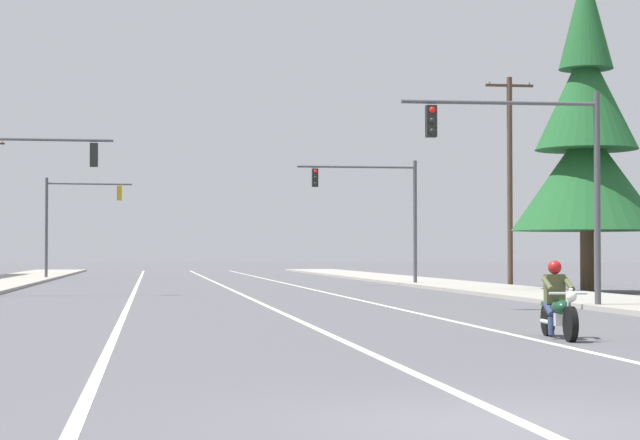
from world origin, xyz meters
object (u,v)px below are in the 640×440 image
traffic_signal_near_left (21,186)px  conifer_tree_right_verge_far (586,140)px  traffic_signal_mid_right (380,201)px  traffic_signal_mid_left (72,212)px  motorcycle_with_rider (558,307)px  traffic_signal_near_right (540,163)px  utility_pole_right_far (510,177)px

traffic_signal_near_left → conifer_tree_right_verge_far: conifer_tree_right_verge_far is taller
traffic_signal_mid_right → conifer_tree_right_verge_far: 12.98m
traffic_signal_mid_right → traffic_signal_mid_left: bearing=134.9°
motorcycle_with_rider → traffic_signal_near_right: traffic_signal_near_right is taller
conifer_tree_right_verge_far → traffic_signal_near_left: bearing=-178.2°
utility_pole_right_far → conifer_tree_right_verge_far: 8.49m
motorcycle_with_rider → traffic_signal_near_left: 26.81m
motorcycle_with_rider → traffic_signal_mid_left: size_ratio=0.35×
traffic_signal_near_left → conifer_tree_right_verge_far: bearing=1.8°
traffic_signal_near_right → conifer_tree_right_verge_far: (6.63, 13.49, 2.04)m
traffic_signal_near_right → traffic_signal_mid_right: size_ratio=1.00×
traffic_signal_mid_right → conifer_tree_right_verge_far: bearing=-60.4°
traffic_signal_mid_right → motorcycle_with_rider: bearing=-95.9°
motorcycle_with_rider → traffic_signal_near_right: bearing=72.5°
motorcycle_with_rider → traffic_signal_mid_left: traffic_signal_mid_left is taller
traffic_signal_near_right → traffic_signal_mid_left: same height
motorcycle_with_rider → conifer_tree_right_verge_far: size_ratio=0.16×
traffic_signal_mid_left → utility_pole_right_far: (21.80, -18.81, 1.13)m
utility_pole_right_far → traffic_signal_mid_right: bearing=154.7°
traffic_signal_near_left → conifer_tree_right_verge_far: (22.37, 0.70, 2.09)m
traffic_signal_near_left → conifer_tree_right_verge_far: size_ratio=0.46×
traffic_signal_near_left → traffic_signal_mid_left: 27.92m
conifer_tree_right_verge_far → utility_pole_right_far: bearing=93.8°
traffic_signal_mid_left → traffic_signal_mid_right: bearing=-45.1°
traffic_signal_mid_left → utility_pole_right_far: utility_pole_right_far is taller
traffic_signal_mid_left → motorcycle_with_rider: bearing=-76.5°
traffic_signal_mid_left → traffic_signal_near_right: bearing=-68.9°
conifer_tree_right_verge_far → traffic_signal_mid_left: bearing=129.4°
traffic_signal_near_left → traffic_signal_mid_right: bearing=36.4°
traffic_signal_near_left → traffic_signal_mid_left: bearing=90.0°
traffic_signal_near_right → traffic_signal_mid_left: size_ratio=1.00×
traffic_signal_mid_left → utility_pole_right_far: size_ratio=0.62×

